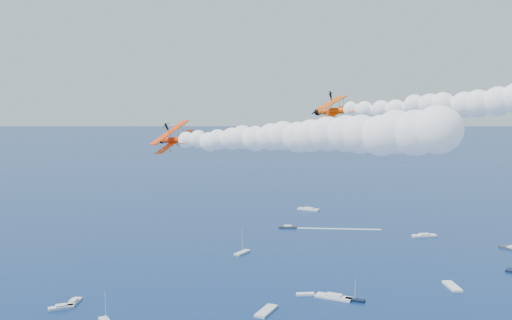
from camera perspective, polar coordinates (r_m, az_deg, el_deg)
The scene contains 6 objects.
biplane_lead at distance 104.49m, azimuth 7.64°, elevation 4.66°, with size 8.15×9.14×5.51m, color #F44E05, non-canonical shape.
biplane_trail at distance 102.77m, azimuth -7.75°, elevation 1.91°, with size 7.64×8.57×5.17m, color #FF3B05, non-canonical shape.
smoke_trail_lead at distance 96.13m, azimuth 21.28°, elevation 5.18°, with size 49.74×10.60×9.55m, color white, non-canonical shape.
smoke_trail_trail at distance 85.22m, azimuth 3.32°, elevation 2.22°, with size 49.99×7.14×9.55m, color white, non-canonical shape.
spectator_boats at distance 200.43m, azimuth 17.95°, elevation -11.81°, with size 220.58×178.91×0.70m.
boat_wakes at distance 216.84m, azimuth 11.13°, elevation -10.25°, with size 130.97×162.93×0.04m.
Camera 1 is at (66.09, -57.16, 63.34)m, focal length 42.05 mm.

